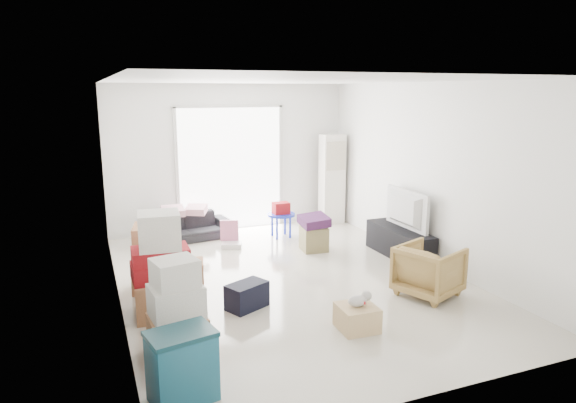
# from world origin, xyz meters

# --- Properties ---
(room_shell) EXTENTS (4.98, 6.48, 3.18)m
(room_shell) POSITION_xyz_m (0.00, 0.00, 1.35)
(room_shell) COLOR beige
(room_shell) RESTS_ON ground
(sliding_door) EXTENTS (2.10, 0.04, 2.33)m
(sliding_door) POSITION_xyz_m (0.00, 2.98, 1.24)
(sliding_door) COLOR white
(sliding_door) RESTS_ON room_shell
(ac_tower) EXTENTS (0.45, 0.30, 1.75)m
(ac_tower) POSITION_xyz_m (1.95, 2.65, 0.88)
(ac_tower) COLOR white
(ac_tower) RESTS_ON room_shell
(tv_console) EXTENTS (0.41, 1.37, 0.46)m
(tv_console) POSITION_xyz_m (2.00, 0.34, 0.23)
(tv_console) COLOR black
(tv_console) RESTS_ON room_shell
(television) EXTENTS (0.61, 1.06, 0.14)m
(television) POSITION_xyz_m (2.00, 0.34, 0.53)
(television) COLOR black
(television) RESTS_ON tv_console
(sofa) EXTENTS (1.59, 0.66, 0.60)m
(sofa) POSITION_xyz_m (-0.97, 2.50, 0.30)
(sofa) COLOR black
(sofa) RESTS_ON room_shell
(pillow_left) EXTENTS (0.39, 0.31, 0.12)m
(pillow_left) POSITION_xyz_m (-1.18, 2.49, 0.66)
(pillow_left) COLOR #F4B2BD
(pillow_left) RESTS_ON sofa
(pillow_right) EXTENTS (0.39, 0.36, 0.11)m
(pillow_right) POSITION_xyz_m (-0.78, 2.47, 0.66)
(pillow_right) COLOR #F4B2BD
(pillow_right) RESTS_ON sofa
(armchair) EXTENTS (0.87, 0.90, 0.72)m
(armchair) POSITION_xyz_m (1.45, -1.14, 0.36)
(armchair) COLOR #A48348
(armchair) RESTS_ON room_shell
(storage_bins) EXTENTS (0.61, 0.48, 0.63)m
(storage_bins) POSITION_xyz_m (-1.90, -2.27, 0.31)
(storage_bins) COLOR #15526A
(storage_bins) RESTS_ON room_shell
(box_stack_a) EXTENTS (0.56, 0.48, 0.99)m
(box_stack_a) POSITION_xyz_m (-1.80, -1.47, 0.44)
(box_stack_a) COLOR #A46F4A
(box_stack_a) RESTS_ON room_shell
(box_stack_b) EXTENTS (0.66, 0.66, 1.23)m
(box_stack_b) POSITION_xyz_m (-1.80, -0.46, 0.53)
(box_stack_b) COLOR #A46F4A
(box_stack_b) RESTS_ON room_shell
(box_stack_c) EXTENTS (0.66, 0.59, 0.87)m
(box_stack_c) POSITION_xyz_m (-1.77, 0.37, 0.42)
(box_stack_c) COLOR #A46F4A
(box_stack_c) RESTS_ON room_shell
(loose_box) EXTENTS (0.47, 0.47, 0.33)m
(loose_box) POSITION_xyz_m (-1.34, 0.35, 0.17)
(loose_box) COLOR #A46F4A
(loose_box) RESTS_ON room_shell
(duffel_bag) EXTENTS (0.57, 0.48, 0.31)m
(duffel_bag) POSITION_xyz_m (-0.83, -0.66, 0.16)
(duffel_bag) COLOR black
(duffel_bag) RESTS_ON room_shell
(ottoman) EXTENTS (0.43, 0.43, 0.40)m
(ottoman) POSITION_xyz_m (0.87, 1.12, 0.20)
(ottoman) COLOR #8C8151
(ottoman) RESTS_ON room_shell
(blanket) EXTENTS (0.45, 0.45, 0.14)m
(blanket) POSITION_xyz_m (0.87, 1.12, 0.47)
(blanket) COLOR #4B1F4E
(blanket) RESTS_ON ottoman
(kids_table) EXTENTS (0.50, 0.50, 0.63)m
(kids_table) POSITION_xyz_m (0.65, 2.06, 0.45)
(kids_table) COLOR #182AC4
(kids_table) RESTS_ON room_shell
(toy_walker) EXTENTS (0.40, 0.38, 0.44)m
(toy_walker) POSITION_xyz_m (-0.34, 1.83, 0.12)
(toy_walker) COLOR silver
(toy_walker) RESTS_ON room_shell
(wood_crate) EXTENTS (0.42, 0.42, 0.27)m
(wood_crate) POSITION_xyz_m (0.12, -1.65, 0.14)
(wood_crate) COLOR tan
(wood_crate) RESTS_ON room_shell
(plush_bunny) EXTENTS (0.30, 0.17, 0.15)m
(plush_bunny) POSITION_xyz_m (0.15, -1.65, 0.34)
(plush_bunny) COLOR #B2ADA8
(plush_bunny) RESTS_ON wood_crate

